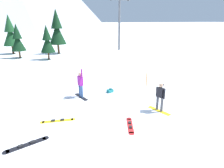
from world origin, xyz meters
TOP-DOWN VIEW (x-y plane):
  - ground_plane at (0.00, 0.00)m, footprint 800.00×800.00m
  - snowboarder_foreground at (3.05, -0.55)m, footprint 0.80×1.52m
  - snowboarder_midground at (-0.96, 3.05)m, footprint 0.75×1.59m
  - loose_snowboard_near_right at (-4.11, -1.67)m, footprint 1.90×0.91m
  - loose_snowboard_far_spare at (-2.71, 0.06)m, footprint 1.86×0.45m
  - loose_snowboard_near_left at (0.75, -1.60)m, footprint 0.80×1.72m
  - backpack_teal at (1.25, 3.31)m, footprint 0.55×0.46m
  - trail_marker_pole at (4.28, 3.43)m, footprint 0.06×0.06m
  - pine_tree_short at (-6.63, 20.27)m, footprint 1.94×1.94m
  - pine_tree_twin at (-2.80, 17.95)m, footprint 1.90×1.90m
  - pine_tree_tall at (-8.04, 24.46)m, footprint 2.45×2.45m
  - pine_tree_young at (-1.20, 22.57)m, footprint 2.61×2.61m
  - ski_lift_tower at (9.35, 23.39)m, footprint 3.86×0.36m

SIDE VIEW (x-z plane):
  - ground_plane at x=0.00m, z-range 0.00..0.00m
  - loose_snowboard_near_right at x=-4.11m, z-range -0.03..0.07m
  - loose_snowboard_near_left at x=0.75m, z-range -0.02..0.07m
  - loose_snowboard_far_spare at x=-2.71m, z-range -0.02..0.07m
  - backpack_teal at x=1.25m, z-range -0.01..0.27m
  - trail_marker_pole at x=4.28m, z-range 0.00..1.42m
  - snowboarder_foreground at x=3.05m, z-range 0.05..1.77m
  - snowboarder_midground at x=-0.96m, z-range -0.05..2.00m
  - pine_tree_twin at x=-2.80m, z-range 0.21..4.73m
  - pine_tree_short at x=-6.63m, z-range 0.21..4.88m
  - pine_tree_tall at x=-8.04m, z-range 0.27..6.20m
  - pine_tree_young at x=-1.20m, z-range 0.30..7.07m
  - ski_lift_tower at x=9.35m, z-range 0.79..9.39m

